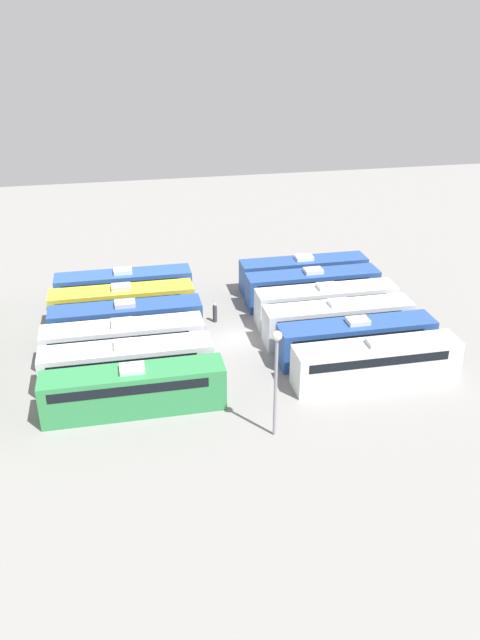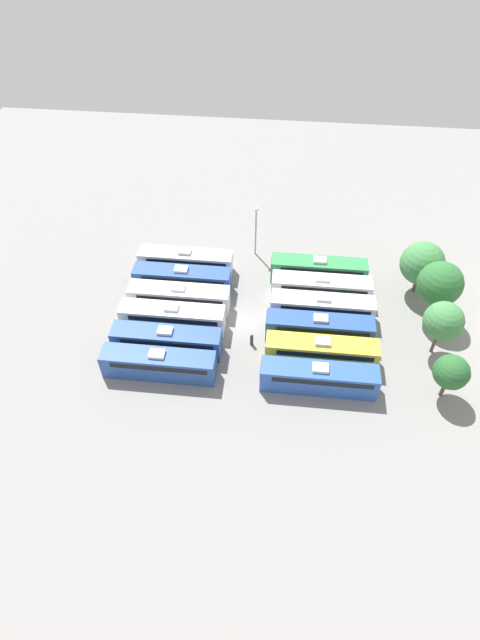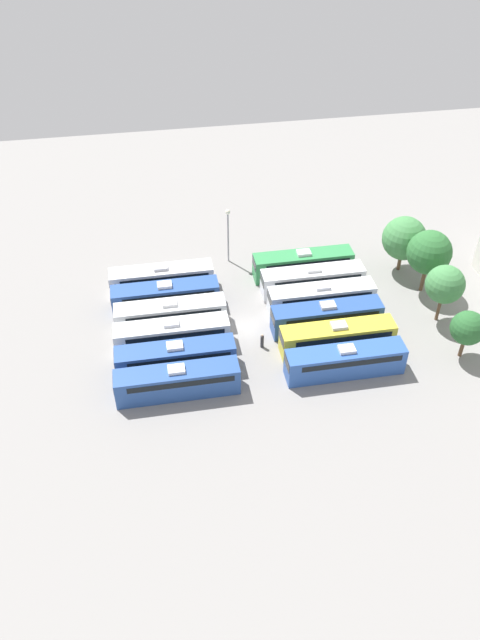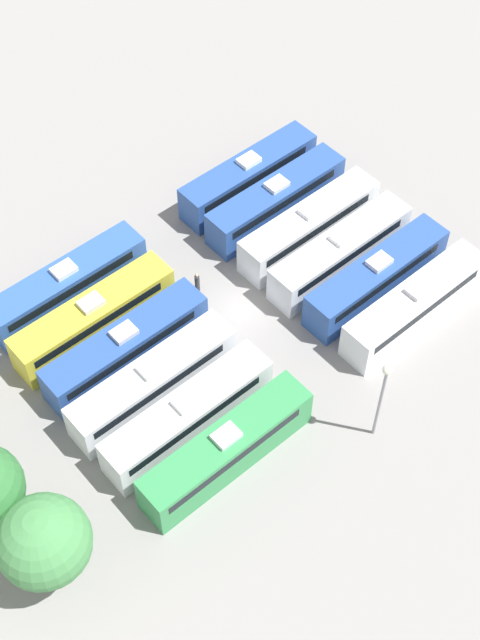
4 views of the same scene
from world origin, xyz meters
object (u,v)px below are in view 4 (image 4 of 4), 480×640
object	(u,v)px
bus_9	(126,347)
bus_11	(67,285)
bus_3	(309,225)
bus_8	(153,382)
tree_0	(44,542)
bus_2	(340,252)
light_pole	(383,389)
bus_10	(93,317)
worker_person	(197,283)
bus_7	(187,415)
bus_0	(414,304)
bus_6	(226,449)
bus_1	(376,277)
bus_4	(276,200)
bus_5	(248,176)

from	to	relation	value
bus_9	bus_11	distance (m)	6.95
bus_3	bus_9	bearing A→B (deg)	90.17
bus_8	tree_0	size ratio (longest dim) A/B	1.69
bus_2	light_pole	size ratio (longest dim) A/B	1.64
bus_9	bus_10	world-z (taller)	same
worker_person	bus_7	bearing A→B (deg)	137.86
bus_3	bus_9	distance (m)	16.62
worker_person	bus_0	bearing A→B (deg)	-141.08
bus_6	tree_0	world-z (taller)	tree_0
bus_2	bus_9	xyz separation A→B (m)	(3.27, 16.49, 0.00)
bus_1	bus_4	distance (m)	10.18
bus_7	bus_6	bearing A→B (deg)	-175.40
bus_11	worker_person	xyz separation A→B (m)	(-5.18, -7.35, -0.86)
bus_4	bus_7	world-z (taller)	same
tree_0	bus_1	bearing A→B (deg)	-84.71
bus_2	bus_6	distance (m)	17.80
bus_9	light_pole	bearing A→B (deg)	-149.96
bus_4	light_pole	xyz separation A→B (m)	(-18.15, 8.16, 3.33)
bus_1	bus_8	bearing A→B (deg)	79.26
bus_4	bus_9	bearing A→B (deg)	102.26
worker_person	light_pole	xyz separation A→B (m)	(-16.31, -0.97, 4.19)
bus_1	bus_7	distance (m)	16.99
bus_0	bus_8	size ratio (longest dim) A/B	1.00
bus_4	worker_person	distance (m)	9.35
bus_6	tree_0	distance (m)	12.23
bus_6	bus_9	world-z (taller)	same
bus_1	bus_2	size ratio (longest dim) A/B	1.00
bus_0	bus_9	bearing A→B (deg)	59.47
bus_7	tree_0	world-z (taller)	tree_0
bus_0	bus_6	world-z (taller)	same
bus_2	bus_9	bearing A→B (deg)	78.79
bus_0	bus_4	world-z (taller)	same
bus_3	bus_7	distance (m)	18.15
bus_7	tree_0	distance (m)	12.19
light_pole	bus_6	bearing A→B (deg)	61.96
bus_8	tree_0	world-z (taller)	tree_0
bus_6	light_pole	size ratio (longest dim) A/B	1.64
bus_4	tree_0	distance (m)	31.28
bus_6	light_pole	bearing A→B (deg)	-118.04
worker_person	light_pole	bearing A→B (deg)	-176.59
bus_8	bus_7	bearing A→B (deg)	-178.07
bus_1	tree_0	size ratio (longest dim) A/B	1.69
bus_4	bus_5	world-z (taller)	same
bus_0	bus_4	size ratio (longest dim) A/B	1.00
bus_6	tree_0	size ratio (longest dim) A/B	1.69
bus_2	tree_0	bearing A→B (deg)	101.86
bus_2	bus_9	world-z (taller)	same
bus_6	bus_10	xyz separation A→B (m)	(13.48, 0.23, 0.00)
bus_3	tree_0	xyz separation A→B (m)	(-9.27, 28.45, 2.78)
bus_8	bus_0	bearing A→B (deg)	-111.08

